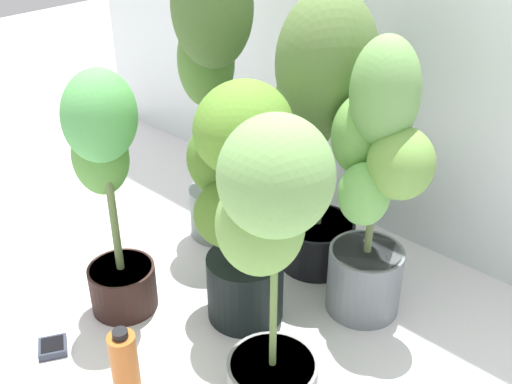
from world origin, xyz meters
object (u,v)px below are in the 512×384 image
at_px(hygrometer_box, 53,347).
at_px(nutrient_bottle, 125,366).
at_px(potted_plant_front_right, 270,250).
at_px(potted_plant_center, 242,189).
at_px(potted_plant_back_center, 320,108).
at_px(potted_plant_back_left, 212,69).
at_px(potted_plant_back_right, 375,180).
at_px(potted_plant_front_left, 107,180).

xyz_separation_m(hygrometer_box, nutrient_bottle, (0.30, 0.05, 0.09)).
relative_size(potted_plant_front_right, nutrient_bottle, 3.66).
bearing_deg(potted_plant_center, nutrient_bottle, -90.10).
height_order(potted_plant_front_right, nutrient_bottle, potted_plant_front_right).
bearing_deg(potted_plant_back_center, potted_plant_center, -85.99).
relative_size(potted_plant_front_right, hygrometer_box, 7.62).
bearing_deg(potted_plant_back_left, nutrient_bottle, -60.73).
distance_m(potted_plant_back_right, hygrometer_box, 1.06).
bearing_deg(potted_plant_center, potted_plant_front_left, -144.97).
height_order(potted_plant_back_center, potted_plant_back_right, potted_plant_back_center).
relative_size(potted_plant_front_left, nutrient_bottle, 3.48).
relative_size(potted_plant_back_center, potted_plant_front_left, 1.20).
height_order(potted_plant_back_left, potted_plant_front_right, potted_plant_back_left).
height_order(potted_plant_back_center, potted_plant_front_left, potted_plant_back_center).
relative_size(potted_plant_back_right, potted_plant_center, 1.15).
height_order(potted_plant_back_left, hygrometer_box, potted_plant_back_left).
xyz_separation_m(potted_plant_front_left, potted_plant_front_right, (0.61, 0.02, 0.04)).
xyz_separation_m(potted_plant_back_right, potted_plant_back_left, (-0.66, 0.00, 0.17)).
bearing_deg(nutrient_bottle, potted_plant_front_left, 145.50).
height_order(potted_plant_front_left, potted_plant_back_left, potted_plant_back_left).
xyz_separation_m(potted_plant_back_center, potted_plant_front_right, (0.32, -0.59, -0.08)).
relative_size(potted_plant_back_center, potted_plant_center, 1.23).
bearing_deg(potted_plant_front_left, potted_plant_center, 35.03).
relative_size(potted_plant_front_left, potted_plant_back_right, 0.90).
relative_size(potted_plant_back_left, hygrometer_box, 9.61).
relative_size(potted_plant_front_left, hygrometer_box, 7.24).
xyz_separation_m(potted_plant_back_center, potted_plant_front_left, (-0.30, -0.61, -0.12)).
height_order(potted_plant_front_left, potted_plant_back_right, potted_plant_back_right).
xyz_separation_m(potted_plant_back_right, potted_plant_center, (-0.25, -0.28, -0.01)).
bearing_deg(nutrient_bottle, potted_plant_back_center, 91.79).
xyz_separation_m(potted_plant_front_left, potted_plant_back_left, (-0.09, 0.51, 0.19)).
distance_m(potted_plant_center, hygrometer_box, 0.73).
bearing_deg(potted_plant_front_right, potted_plant_back_center, 118.44).
relative_size(potted_plant_center, potted_plant_front_right, 0.92).
distance_m(potted_plant_front_left, hygrometer_box, 0.52).
xyz_separation_m(potted_plant_back_center, potted_plant_back_left, (-0.38, -0.10, 0.06)).
bearing_deg(potted_plant_front_right, potted_plant_back_right, 94.37).
bearing_deg(potted_plant_back_right, potted_plant_back_left, 179.89).
height_order(potted_plant_front_right, hygrometer_box, potted_plant_front_right).
xyz_separation_m(potted_plant_back_right, nutrient_bottle, (-0.26, -0.73, -0.36)).
bearing_deg(potted_plant_back_right, hygrometer_box, -125.35).
relative_size(potted_plant_back_right, potted_plant_back_left, 0.84).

